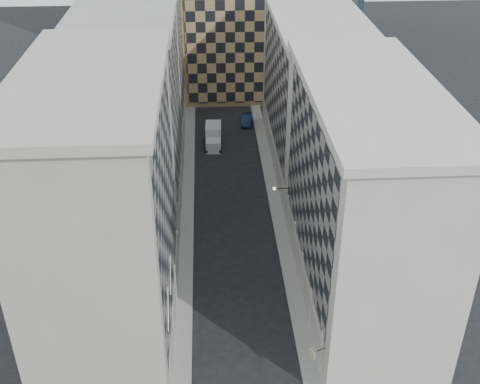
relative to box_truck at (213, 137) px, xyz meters
name	(u,v)px	position (x,y,z in m)	size (l,w,h in m)	color
sidewalk_west	(187,210)	(-3.43, -17.09, -1.19)	(1.50, 100.00, 0.15)	gray
sidewalk_east	(276,207)	(7.07, -17.09, -1.19)	(1.50, 100.00, 0.15)	gray
bldg_left_a	(106,216)	(-9.06, -36.09, 10.56)	(10.80, 22.80, 23.70)	#A19A91
bldg_left_b	(133,112)	(-9.06, -14.09, 10.06)	(10.80, 22.80, 22.70)	gray
bldg_left_c	(148,55)	(-9.06, 7.91, 9.56)	(10.80, 22.80, 21.70)	#A19A91
bldg_right_a	(361,198)	(12.70, -32.09, 9.06)	(10.80, 26.80, 20.70)	#BAB5AA
bldg_right_b	(312,91)	(12.71, -5.09, 8.58)	(10.80, 28.80, 19.70)	#BAB5AA
tan_block	(233,37)	(3.82, 20.80, 8.17)	(16.80, 14.80, 18.80)	tan
flagpoles_left	(169,291)	(-4.08, -41.09, 6.73)	(0.10, 6.33, 2.33)	gray
bracket_lamp	(276,188)	(6.20, -23.09, 4.93)	(1.98, 0.36, 0.36)	black
box_truck	(213,137)	(0.00, 0.00, 0.00)	(2.33, 5.37, 2.91)	silver
dark_car	(246,119)	(5.15, 7.04, -0.55)	(1.51, 4.32, 1.42)	#101E3D
shop_sign	(313,353)	(6.78, -44.09, 2.57)	(1.25, 0.66, 0.78)	black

